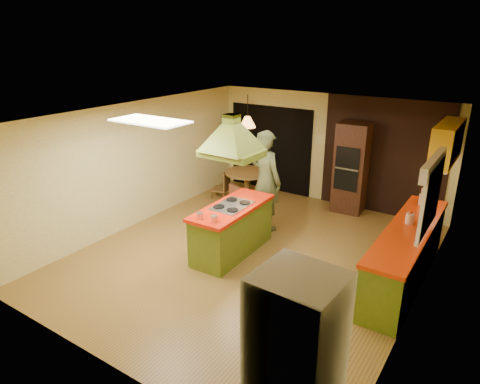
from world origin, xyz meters
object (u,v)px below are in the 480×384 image
Objects in this scene: wall_oven at (351,168)px; canister_large at (425,195)px; kitchen_island at (232,229)px; man at (266,181)px; dining_table at (247,181)px; refrigerator at (295,361)px.

wall_oven reaches higher than canister_large.
wall_oven reaches higher than kitchen_island.
kitchen_island is 1.37m from man.
man is 8.63× the size of canister_large.
dining_table is (-1.11, 2.23, 0.07)m from kitchen_island.
canister_large is (0.15, 4.83, 0.14)m from refrigerator.
kitchen_island is at bearing -63.59° from dining_table.
kitchen_island is 3.85m from refrigerator.
dining_table is 4.32× the size of canister_large.
man is 4.85m from refrigerator.
refrigerator is at bearing -48.11° from kitchen_island.
man is (-0.05, 1.25, 0.55)m from kitchen_island.
man is 1.02× the size of wall_oven.
man is 2.92m from canister_large.
dining_table is at bearing 115.19° from kitchen_island.
refrigerator is at bearing -77.96° from wall_oven.
wall_oven is 1.96× the size of dining_table.
kitchen_island reaches higher than dining_table.
kitchen_island is 7.77× the size of canister_large.
refrigerator is 1.78× the size of dining_table.
kitchen_island is 0.92× the size of wall_oven.
man is 2.11m from wall_oven.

